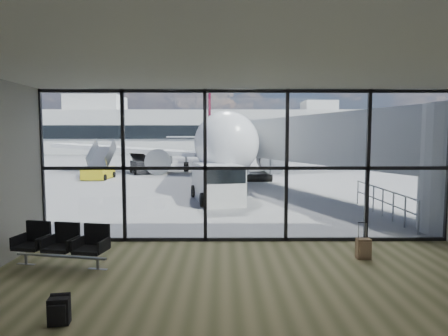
{
  "coord_description": "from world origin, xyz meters",
  "views": [
    {
      "loc": [
        -0.7,
        -10.98,
        3.11
      ],
      "look_at": [
        -0.63,
        3.0,
        1.95
      ],
      "focal_mm": 30.0,
      "sensor_mm": 36.0,
      "label": 1
    }
  ],
  "objects_px": {
    "service_van": "(217,182)",
    "mobile_stairs": "(99,171)",
    "suitcase": "(363,249)",
    "airliner": "(214,141)",
    "seating_row": "(64,242)",
    "backpack": "(59,311)",
    "belt_loader": "(141,166)"
  },
  "relations": [
    {
      "from": "suitcase",
      "to": "mobile_stairs",
      "type": "height_order",
      "value": "mobile_stairs"
    },
    {
      "from": "seating_row",
      "to": "backpack",
      "type": "bearing_deg",
      "value": -57.96
    },
    {
      "from": "backpack",
      "to": "service_van",
      "type": "xyz_separation_m",
      "value": [
        2.46,
        11.97,
        0.69
      ]
    },
    {
      "from": "belt_loader",
      "to": "mobile_stairs",
      "type": "bearing_deg",
      "value": -142.08
    },
    {
      "from": "seating_row",
      "to": "belt_loader",
      "type": "relative_size",
      "value": 0.55
    },
    {
      "from": "seating_row",
      "to": "suitcase",
      "type": "xyz_separation_m",
      "value": [
        7.44,
        0.39,
        -0.29
      ]
    },
    {
      "from": "seating_row",
      "to": "suitcase",
      "type": "relative_size",
      "value": 2.46
    },
    {
      "from": "seating_row",
      "to": "belt_loader",
      "type": "xyz_separation_m",
      "value": [
        -3.11,
        23.13,
        0.05
      ]
    },
    {
      "from": "backpack",
      "to": "airliner",
      "type": "xyz_separation_m",
      "value": [
        1.97,
        28.84,
        2.47
      ]
    },
    {
      "from": "airliner",
      "to": "service_van",
      "type": "bearing_deg",
      "value": -92.02
    },
    {
      "from": "service_van",
      "to": "belt_loader",
      "type": "xyz_separation_m",
      "value": [
        -6.7,
        14.07,
        -0.32
      ]
    },
    {
      "from": "seating_row",
      "to": "service_van",
      "type": "relative_size",
      "value": 0.52
    },
    {
      "from": "mobile_stairs",
      "to": "seating_row",
      "type": "bearing_deg",
      "value": -72.41
    },
    {
      "from": "airliner",
      "to": "mobile_stairs",
      "type": "relative_size",
      "value": 10.12
    },
    {
      "from": "seating_row",
      "to": "backpack",
      "type": "xyz_separation_m",
      "value": [
        1.14,
        -2.9,
        -0.33
      ]
    },
    {
      "from": "service_van",
      "to": "mobile_stairs",
      "type": "bearing_deg",
      "value": 119.47
    },
    {
      "from": "airliner",
      "to": "service_van",
      "type": "distance_m",
      "value": 16.97
    },
    {
      "from": "seating_row",
      "to": "service_van",
      "type": "xyz_separation_m",
      "value": [
        3.6,
        9.06,
        0.37
      ]
    },
    {
      "from": "airliner",
      "to": "seating_row",
      "type": "bearing_deg",
      "value": -100.51
    },
    {
      "from": "service_van",
      "to": "mobile_stairs",
      "type": "height_order",
      "value": "mobile_stairs"
    },
    {
      "from": "backpack",
      "to": "belt_loader",
      "type": "distance_m",
      "value": 26.38
    },
    {
      "from": "belt_loader",
      "to": "mobile_stairs",
      "type": "xyz_separation_m",
      "value": [
        -2.28,
        -4.19,
        -0.05
      ]
    },
    {
      "from": "suitcase",
      "to": "mobile_stairs",
      "type": "xyz_separation_m",
      "value": [
        -12.82,
        18.55,
        0.28
      ]
    },
    {
      "from": "seating_row",
      "to": "service_van",
      "type": "height_order",
      "value": "service_van"
    },
    {
      "from": "airliner",
      "to": "mobile_stairs",
      "type": "xyz_separation_m",
      "value": [
        -8.49,
        -6.99,
        -2.14
      ]
    },
    {
      "from": "seating_row",
      "to": "suitcase",
      "type": "distance_m",
      "value": 7.45
    },
    {
      "from": "backpack",
      "to": "airliner",
      "type": "bearing_deg",
      "value": 77.51
    },
    {
      "from": "backpack",
      "to": "airliner",
      "type": "relative_size",
      "value": 0.01
    },
    {
      "from": "suitcase",
      "to": "service_van",
      "type": "bearing_deg",
      "value": 112.93
    },
    {
      "from": "seating_row",
      "to": "suitcase",
      "type": "bearing_deg",
      "value": 13.72
    },
    {
      "from": "airliner",
      "to": "belt_loader",
      "type": "distance_m",
      "value": 7.13
    },
    {
      "from": "suitcase",
      "to": "belt_loader",
      "type": "bearing_deg",
      "value": 113.91
    }
  ]
}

